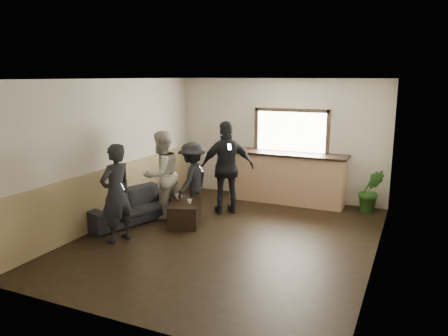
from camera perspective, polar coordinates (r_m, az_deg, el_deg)
The scene contains 12 objects.
ground at distance 7.92m, azimuth 0.42°, elevation -9.16°, with size 5.00×6.00×0.01m, color black.
room_shell at distance 7.84m, azimuth -4.50°, elevation 1.75°, with size 5.01×6.01×2.80m.
bar_counter at distance 10.07m, azimuth 8.22°, elevation -0.85°, with size 2.70×0.68×2.13m.
sofa at distance 8.98m, azimuth -11.88°, elevation -4.82°, with size 2.07×0.81×0.60m, color black.
coffee_table at distance 8.67m, azimuth -5.11°, elevation -5.77°, with size 0.55×0.99×0.44m, color black.
cup_a at distance 8.76m, azimuth -5.93°, elevation -3.73°, with size 0.13×0.13×0.10m, color silver.
cup_b at distance 8.45m, azimuth -4.54°, elevation -4.37°, with size 0.09×0.09×0.09m, color silver.
potted_plant at distance 9.74m, azimuth 18.63°, elevation -2.84°, with size 0.52×0.42×0.94m, color #2D6623.
person_a at distance 7.76m, azimuth -13.90°, elevation -3.23°, with size 0.53×0.70×1.73m.
person_b at distance 8.91m, azimuth -8.15°, elevation -0.88°, with size 0.88×1.02×1.78m.
person_c at distance 8.98m, azimuth -4.18°, elevation -1.49°, with size 0.59×1.01×1.54m.
person_d at distance 9.09m, azimuth 0.40°, elevation 0.03°, with size 1.20×1.07×1.95m.
Camera 1 is at (2.99, -6.76, 2.85)m, focal length 35.00 mm.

